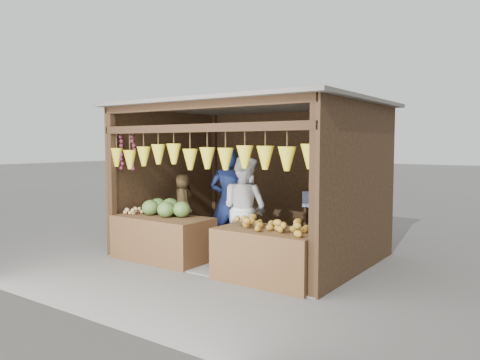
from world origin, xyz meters
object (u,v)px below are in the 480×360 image
Objects in this scene: counter_left at (163,238)px; vendor_seated at (183,201)px; man_standing at (229,202)px; woman_standing at (245,209)px; counter_right at (270,255)px.

vendor_seated is (-0.54, 1.11, 0.48)m from counter_left.
man_standing reaches higher than vendor_seated.
vendor_seated is (-1.72, 0.36, -0.03)m from woman_standing.
counter_right is at bearing 126.45° from man_standing.
counter_left is 1.49m from woman_standing.
counter_left is 0.97× the size of woman_standing.
woman_standing reaches higher than counter_right.
man_standing is at bearing 146.51° from counter_right.
counter_right is 0.81× the size of man_standing.
counter_left is at bearing 179.23° from counter_right.
counter_left is at bearing 41.96° from woman_standing.
counter_right is (2.15, -0.03, 0.01)m from counter_left.
counter_left is 1.10× the size of counter_right.
vendor_seated is at bearing 115.90° from counter_left.
man_standing reaches higher than counter_right.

